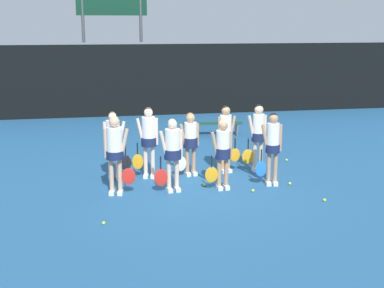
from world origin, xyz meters
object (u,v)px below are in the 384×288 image
(player_6, at_px, (190,139))
(bench_courtside, at_px, (213,124))
(scoreboard, at_px, (112,11))
(tennis_ball_0, at_px, (204,185))
(tennis_ball_3, at_px, (286,160))
(player_0, at_px, (115,148))
(tennis_ball_5, at_px, (253,191))
(player_8, at_px, (258,132))
(tennis_ball_2, at_px, (182,162))
(tennis_ball_4, at_px, (104,223))
(player_3, at_px, (273,143))
(player_2, at_px, (223,149))
(player_1, at_px, (172,149))
(player_5, at_px, (148,136))
(tennis_ball_1, at_px, (290,183))
(player_4, at_px, (113,140))
(player_7, at_px, (226,133))
(tennis_ball_7, at_px, (325,200))
(tennis_ball_6, at_px, (218,163))

(player_6, bearing_deg, bench_courtside, 62.42)
(scoreboard, distance_m, tennis_ball_0, 12.95)
(scoreboard, height_order, tennis_ball_3, scoreboard)
(player_0, xyz_separation_m, player_6, (1.92, 1.20, -0.13))
(tennis_ball_3, bearing_deg, bench_courtside, 107.73)
(tennis_ball_0, distance_m, tennis_ball_5, 1.18)
(player_8, xyz_separation_m, tennis_ball_2, (-1.79, 1.15, -1.01))
(bench_courtside, distance_m, tennis_ball_2, 3.89)
(tennis_ball_3, relative_size, tennis_ball_4, 1.02)
(player_3, bearing_deg, player_2, -166.08)
(tennis_ball_4, bearing_deg, tennis_ball_5, 22.50)
(player_6, height_order, tennis_ball_0, player_6)
(tennis_ball_3, bearing_deg, player_0, -156.78)
(bench_courtside, bearing_deg, tennis_ball_4, -110.34)
(player_1, bearing_deg, tennis_ball_4, -139.05)
(player_5, bearing_deg, tennis_ball_1, -10.54)
(scoreboard, height_order, tennis_ball_0, scoreboard)
(player_3, relative_size, player_4, 1.03)
(player_1, height_order, player_7, player_7)
(player_4, bearing_deg, tennis_ball_4, -99.32)
(tennis_ball_4, bearing_deg, player_0, 79.44)
(player_7, bearing_deg, player_2, -119.01)
(player_2, relative_size, player_4, 0.96)
(player_2, distance_m, tennis_ball_1, 1.90)
(tennis_ball_4, bearing_deg, tennis_ball_2, 62.05)
(tennis_ball_2, xyz_separation_m, tennis_ball_4, (-2.26, -4.26, 0.00))
(tennis_ball_2, relative_size, tennis_ball_3, 0.97)
(tennis_ball_1, bearing_deg, tennis_ball_7, -77.37)
(player_2, height_order, tennis_ball_5, player_2)
(player_0, height_order, tennis_ball_5, player_0)
(tennis_ball_7, bearing_deg, player_0, 162.63)
(player_5, xyz_separation_m, tennis_ball_6, (1.99, 0.95, -1.02))
(player_1, relative_size, player_7, 0.97)
(bench_courtside, distance_m, player_6, 5.02)
(tennis_ball_7, bearing_deg, tennis_ball_0, 146.02)
(tennis_ball_1, bearing_deg, tennis_ball_2, 131.32)
(scoreboard, relative_size, bench_courtside, 2.72)
(tennis_ball_4, bearing_deg, tennis_ball_7, 5.73)
(scoreboard, distance_m, tennis_ball_2, 10.87)
(player_0, distance_m, tennis_ball_7, 4.72)
(player_0, distance_m, tennis_ball_3, 5.35)
(tennis_ball_4, distance_m, tennis_ball_6, 5.12)
(player_0, distance_m, tennis_ball_2, 3.25)
(bench_courtside, bearing_deg, player_5, -113.43)
(player_1, distance_m, player_2, 1.16)
(player_7, bearing_deg, player_1, -151.62)
(player_8, relative_size, tennis_ball_6, 26.98)
(tennis_ball_1, bearing_deg, tennis_ball_3, 71.37)
(player_0, xyz_separation_m, tennis_ball_0, (2.07, 0.19, -1.04))
(player_0, distance_m, tennis_ball_0, 2.32)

